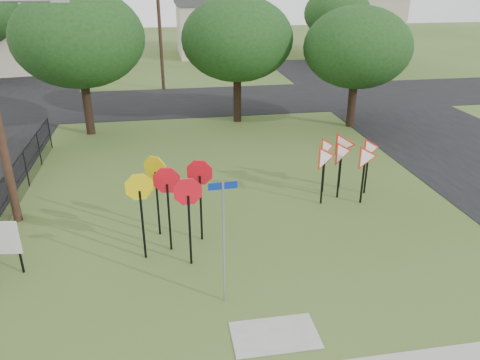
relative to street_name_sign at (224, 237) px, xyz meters
name	(u,v)px	position (x,y,z in m)	size (l,w,h in m)	color
ground	(254,275)	(0.97, 0.93, -1.88)	(140.00, 140.00, 0.00)	#38541F
street_right	(446,139)	(12.97, 10.93, -1.87)	(8.00, 50.00, 0.02)	black
street_far	(195,101)	(0.97, 20.93, -1.87)	(60.00, 8.00, 0.02)	black
curb_pad	(275,335)	(0.97, -1.47, -1.87)	(2.00, 1.20, 0.02)	gray
street_name_sign	(224,237)	(0.00, 0.00, 0.00)	(0.69, 0.07, 3.32)	#97999F
stop_sign_cluster	(170,189)	(-1.17, 2.75, 0.10)	(2.56, 2.14, 2.70)	black
yield_sign_cluster	(344,154)	(5.20, 5.44, -0.19)	(2.87, 1.72, 2.29)	black
far_pole_a	(159,24)	(-1.03, 24.93, 2.72)	(1.40, 0.24, 9.00)	#3B271B
far_pole_b	(260,21)	(6.97, 28.93, 2.47)	(1.40, 0.24, 8.50)	#3B271B
far_pole_c	(55,18)	(-9.03, 30.93, 2.72)	(1.40, 0.24, 9.00)	#3B271B
fence_run	(18,180)	(-6.63, 7.18, -1.10)	(0.05, 11.55, 1.50)	black
house_left	(17,27)	(-13.03, 34.93, 1.77)	(10.58, 8.88, 7.20)	beige
house_mid	(217,23)	(4.97, 40.93, 1.27)	(8.40, 8.40, 6.20)	beige
house_right	(360,19)	(18.97, 36.93, 1.77)	(8.30, 8.30, 7.20)	beige
tree_near_left	(79,38)	(-5.03, 14.93, 2.97)	(6.40, 6.40, 7.27)	black
tree_near_mid	(237,39)	(2.97, 15.93, 2.66)	(6.00, 6.00, 6.80)	black
tree_near_right	(357,48)	(8.97, 13.93, 2.34)	(5.60, 5.60, 6.33)	black
tree_far_right	(337,13)	(14.97, 32.93, 2.66)	(6.00, 6.00, 6.80)	black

